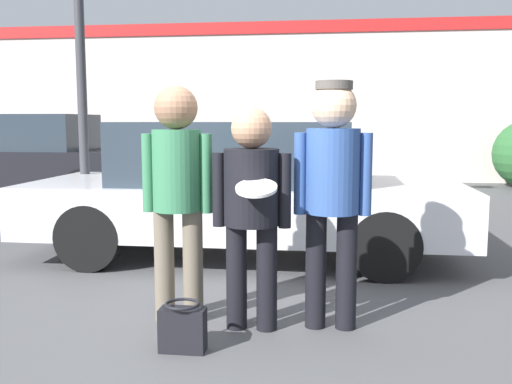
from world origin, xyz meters
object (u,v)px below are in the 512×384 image
at_px(person_right, 333,180).
at_px(parked_car_near, 242,189).
at_px(parked_car_far, 32,159).
at_px(handbag, 183,328).
at_px(person_left, 177,182).
at_px(person_middle_with_frisbee, 252,199).

height_order(person_right, parked_car_near, person_right).
xyz_separation_m(person_right, parked_car_far, (-5.53, 5.91, -0.28)).
relative_size(person_right, handbag, 5.41).
distance_m(person_right, parked_car_near, 2.39).
relative_size(person_left, person_middle_with_frisbee, 1.10).
distance_m(person_middle_with_frisbee, parked_car_near, 2.30).
bearing_deg(person_middle_with_frisbee, person_left, 169.72).
distance_m(person_left, parked_car_far, 7.36).
relative_size(person_left, parked_car_far, 0.41).
distance_m(person_middle_with_frisbee, person_right, 0.59).
distance_m(person_right, handbag, 1.45).
bearing_deg(person_left, person_right, -0.06).
relative_size(person_right, parked_car_near, 0.38).
relative_size(person_left, person_right, 0.99).
bearing_deg(parked_car_near, person_right, -65.35).
bearing_deg(person_middle_with_frisbee, person_right, 10.18).
xyz_separation_m(person_middle_with_frisbee, handbag, (-0.39, -0.47, -0.79)).
height_order(person_middle_with_frisbee, parked_car_far, parked_car_far).
bearing_deg(person_right, person_middle_with_frisbee, -169.82).
relative_size(parked_car_far, handbag, 12.97).
distance_m(parked_car_near, handbag, 2.78).
relative_size(parked_car_near, handbag, 14.33).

